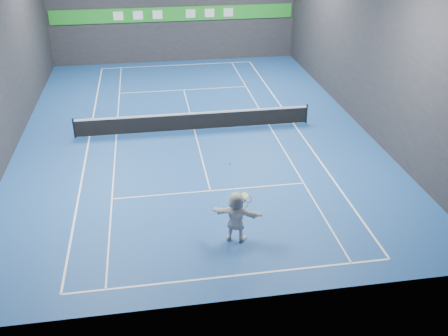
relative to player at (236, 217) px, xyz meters
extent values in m
plane|color=navy|center=(-0.46, 9.92, -0.99)|extent=(26.00, 26.00, 0.00)
cube|color=#262629|center=(-0.46, 22.92, 3.51)|extent=(18.00, 0.10, 9.00)
cube|color=#262629|center=(-0.46, -3.08, 3.51)|extent=(18.00, 0.10, 9.00)
cube|color=#262629|center=(-9.46, 9.92, 3.51)|extent=(0.10, 26.00, 9.00)
cube|color=#262629|center=(8.54, 9.92, 3.51)|extent=(0.10, 26.00, 9.00)
cube|color=white|center=(-0.46, -1.97, -0.98)|extent=(10.98, 0.08, 0.01)
cube|color=white|center=(-0.46, 21.81, -0.98)|extent=(10.98, 0.08, 0.01)
cube|color=white|center=(-5.95, 9.92, -0.98)|extent=(0.08, 23.78, 0.01)
cube|color=white|center=(5.03, 9.92, -0.98)|extent=(0.08, 23.78, 0.01)
cube|color=white|center=(-4.57, 9.92, -0.98)|extent=(0.06, 23.78, 0.01)
cube|color=white|center=(3.65, 9.92, -0.98)|extent=(0.06, 23.78, 0.01)
cube|color=white|center=(-0.46, 3.52, -0.98)|extent=(8.23, 0.06, 0.01)
cube|color=white|center=(-0.46, 16.32, -0.98)|extent=(8.23, 0.06, 0.01)
cube|color=white|center=(-0.46, 9.92, -0.98)|extent=(0.06, 12.80, 0.01)
imported|color=silver|center=(0.00, 0.00, 0.00)|extent=(1.92, 1.21, 1.97)
sphere|color=#BFD924|center=(-0.23, 0.07, 2.13)|extent=(0.07, 0.07, 0.07)
cylinder|color=black|center=(-6.66, 9.92, -0.45)|extent=(0.10, 0.10, 1.07)
cylinder|color=black|center=(5.74, 9.92, -0.45)|extent=(0.10, 0.10, 1.07)
cube|color=black|center=(-0.46, 9.92, -0.52)|extent=(12.40, 0.03, 0.86)
cube|color=white|center=(-0.46, 9.92, -0.04)|extent=(12.40, 0.04, 0.10)
cube|color=green|center=(-0.46, 22.86, 2.51)|extent=(17.64, 0.06, 1.00)
cube|color=white|center=(-4.46, 22.80, 2.51)|extent=(0.70, 0.04, 0.60)
cube|color=white|center=(-3.06, 22.80, 2.51)|extent=(0.70, 0.04, 0.60)
cube|color=white|center=(-1.66, 22.80, 2.51)|extent=(0.70, 0.04, 0.60)
cube|color=silver|center=(0.74, 22.80, 2.51)|extent=(0.70, 0.04, 0.60)
cube|color=white|center=(2.14, 22.80, 2.51)|extent=(0.70, 0.04, 0.60)
cube|color=silver|center=(3.54, 22.80, 2.51)|extent=(0.70, 0.04, 0.60)
torus|color=red|center=(0.42, 0.05, 0.67)|extent=(0.43, 0.38, 0.24)
cylinder|color=#D9EC53|center=(0.30, 0.05, 0.83)|extent=(0.36, 0.34, 0.10)
cylinder|color=red|center=(0.31, 0.05, 0.59)|extent=(0.11, 0.12, 0.17)
cylinder|color=#FFF10D|center=(0.38, 0.03, 0.37)|extent=(0.14, 0.16, 0.24)
camera|label=1|loc=(-2.76, -14.48, 9.98)|focal=40.00mm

